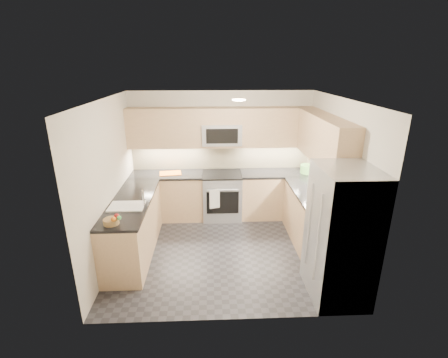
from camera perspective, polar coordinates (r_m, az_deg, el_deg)
floor at (r=5.65m, az=0.16°, el=-12.28°), size 3.60×3.20×0.00m
ceiling at (r=4.81m, az=0.19°, el=13.86°), size 3.60×3.20×0.02m
wall_back at (r=6.62m, az=-0.47°, el=4.46°), size 3.60×0.02×2.50m
wall_front at (r=3.64m, az=1.35°, el=-8.90°), size 3.60×0.02×2.50m
wall_left at (r=5.33m, az=-19.55°, el=-0.54°), size 0.02×3.20×2.50m
wall_right at (r=5.48m, az=19.33°, el=0.03°), size 0.02×3.20×2.50m
base_cab_back_left at (r=6.65m, az=-9.80°, el=-3.06°), size 1.42×0.60×0.90m
base_cab_back_right at (r=6.72m, az=8.98°, el=-2.76°), size 1.42×0.60×0.90m
base_cab_right at (r=5.81m, az=15.15°, el=-6.96°), size 0.60×1.70×0.90m
base_cab_peninsula at (r=5.57m, az=-15.62°, el=-8.25°), size 0.60×2.00×0.90m
countertop_back_left at (r=6.49m, az=-10.04°, el=0.77°), size 1.42×0.63×0.04m
countertop_back_right at (r=6.56m, az=9.19°, el=1.04°), size 1.42×0.63×0.04m
countertop_right at (r=5.62m, az=15.57°, el=-2.67°), size 0.63×1.70×0.04m
countertop_peninsula at (r=5.37m, az=-16.08°, el=-3.81°), size 0.63×2.00×0.04m
upper_cab_back at (r=6.32m, az=-0.43°, el=9.08°), size 3.60×0.35×0.75m
upper_cab_right at (r=5.51m, az=17.29°, el=6.61°), size 0.35×1.95×0.75m
backsplash_back at (r=6.63m, az=-0.47°, el=3.99°), size 3.60×0.01×0.51m
backsplash_right at (r=5.89m, az=17.68°, el=1.00°), size 0.01×2.30×0.51m
gas_range at (r=6.57m, az=-0.35°, el=-2.99°), size 0.76×0.65×0.91m
range_cooktop at (r=6.41m, az=-0.36°, el=0.81°), size 0.76×0.65×0.03m
oven_door_glass at (r=6.27m, az=-0.24°, el=-4.19°), size 0.62×0.02×0.45m
oven_handle at (r=6.15m, az=-0.23°, el=-1.97°), size 0.60×0.02×0.02m
microwave at (r=6.32m, az=-0.42°, el=7.92°), size 0.76×0.40×0.40m
microwave_door at (r=6.12m, az=-0.35°, el=7.53°), size 0.60×0.01×0.28m
refrigerator at (r=4.51m, az=19.86°, el=-9.17°), size 0.70×0.90×1.80m
fridge_handle_left at (r=4.22m, az=16.10°, el=-10.08°), size 0.02×0.02×1.20m
fridge_handle_right at (r=4.52m, az=14.71°, el=-7.85°), size 0.02×0.02×1.20m
sink_basin at (r=5.16m, az=-16.65°, el=-5.32°), size 0.52×0.38×0.16m
faucet at (r=5.02m, az=-13.99°, el=-3.26°), size 0.03×0.03×0.28m
utensil_bowl at (r=6.61m, az=14.51°, el=1.72°), size 0.36×0.36×0.16m
cutting_board at (r=6.47m, az=-9.41°, el=1.01°), size 0.46×0.35×0.01m
fruit_basket at (r=4.66m, az=-19.21°, el=-7.07°), size 0.26×0.26×0.08m
fruit_apple at (r=4.60m, az=-18.34°, el=-6.23°), size 0.07×0.07×0.07m
fruit_pear at (r=4.55m, az=-17.95°, el=-6.51°), size 0.06×0.06×0.06m
dish_towel_check at (r=6.19m, az=-1.66°, el=-3.52°), size 0.20×0.08×0.38m
fruit_orange at (r=4.54m, az=-18.87°, el=-6.71°), size 0.07×0.07×0.07m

